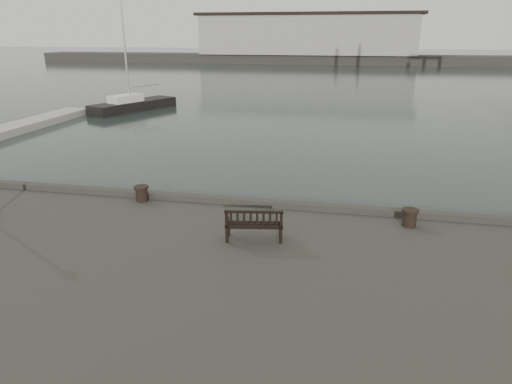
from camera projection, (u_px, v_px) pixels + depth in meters
ground at (261, 251)px, 14.20m from camera, size 400.00×400.00×0.00m
breakwater at (322, 43)px, 98.71m from camera, size 140.00×9.50×12.20m
bench at (254, 230)px, 11.21m from camera, size 1.47×0.72×0.81m
bollard_left at (142, 194)px, 13.83m from camera, size 0.51×0.51×0.47m
bollard_right at (410, 218)px, 12.03m from camera, size 0.49×0.49×0.47m
yacht_d at (134, 107)px, 40.02m from camera, size 5.29×8.39×10.52m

